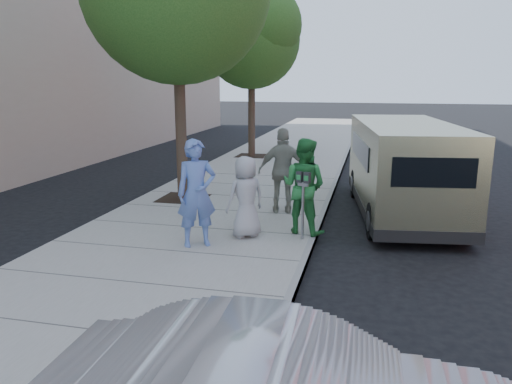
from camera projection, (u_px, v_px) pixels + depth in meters
ground at (244, 237)px, 10.43m from camera, size 120.00×120.00×0.00m
sidewalk at (199, 231)px, 10.64m from camera, size 5.00×60.00×0.15m
curb_face at (313, 239)px, 10.09m from camera, size 0.12×60.00×0.16m
tree_far at (253, 35)px, 19.33m from camera, size 3.92×3.80×6.49m
parking_meter at (303, 191)px, 9.64m from camera, size 0.29×0.18×1.35m
van at (403, 167)px, 11.94m from camera, size 2.75×6.22×2.23m
person_officer at (197, 193)px, 9.28m from camera, size 0.88×0.79×2.02m
person_green_shirt at (304, 186)px, 10.08m from camera, size 1.13×1.00×1.95m
person_gray_shirt at (246, 197)px, 9.84m from camera, size 0.94×0.92×1.63m
person_striped_polo at (283, 171)px, 11.59m from camera, size 1.25×0.73×2.00m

